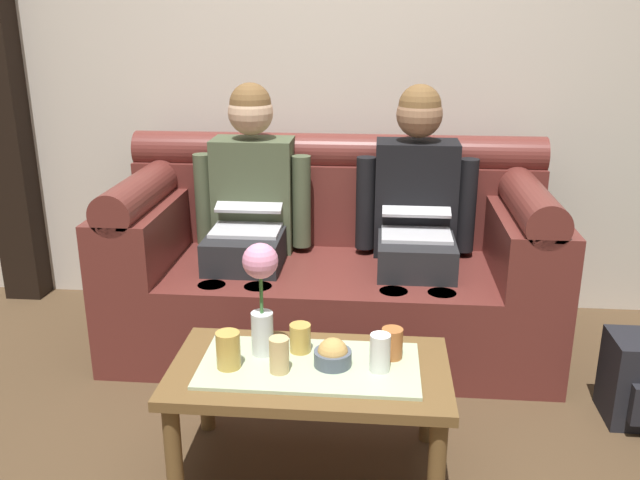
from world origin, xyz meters
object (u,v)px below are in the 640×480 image
(person_left, at_px, (250,207))
(flower_vase, at_px, (261,286))
(couch, at_px, (332,266))
(cup_far_right, at_px, (228,350))
(cup_far_center, at_px, (279,355))
(person_right, at_px, (416,211))
(snack_bowl, at_px, (333,355))
(cup_near_left, at_px, (300,338))
(cup_far_left, at_px, (380,353))
(coffee_table, at_px, (310,380))
(cup_near_right, at_px, (392,343))

(person_left, height_order, flower_vase, person_left)
(couch, xyz_separation_m, cup_far_right, (-0.26, -1.06, 0.10))
(couch, relative_size, cup_far_center, 16.80)
(couch, xyz_separation_m, person_right, (0.39, -0.00, 0.28))
(snack_bowl, bearing_deg, cup_near_left, 143.37)
(person_left, relative_size, cup_near_left, 12.29)
(flower_vase, height_order, snack_bowl, flower_vase)
(couch, height_order, cup_far_center, couch)
(cup_far_center, bearing_deg, couch, 85.12)
(flower_vase, distance_m, cup_far_center, 0.24)
(cup_far_center, height_order, cup_far_left, cup_far_left)
(coffee_table, distance_m, snack_bowl, 0.13)
(cup_far_left, height_order, cup_far_right, cup_far_left)
(flower_vase, distance_m, cup_near_left, 0.24)
(flower_vase, xyz_separation_m, cup_near_left, (0.13, 0.03, -0.20))
(cup_far_right, bearing_deg, snack_bowl, 7.46)
(couch, xyz_separation_m, cup_far_center, (-0.09, -1.08, 0.10))
(cup_near_left, height_order, cup_far_center, cup_far_center)
(cup_far_left, bearing_deg, flower_vase, 168.43)
(couch, bearing_deg, snack_bowl, -85.66)
(snack_bowl, bearing_deg, couch, 94.34)
(coffee_table, height_order, cup_far_right, cup_far_right)
(cup_near_left, relative_size, cup_far_left, 0.78)
(cup_near_left, bearing_deg, person_left, 110.40)
(person_right, bearing_deg, flower_vase, -120.06)
(coffee_table, height_order, cup_far_center, cup_far_center)
(person_left, height_order, person_right, same)
(cup_near_left, xyz_separation_m, cup_far_right, (-0.22, -0.13, 0.01))
(coffee_table, distance_m, cup_near_right, 0.30)
(snack_bowl, bearing_deg, person_right, 73.09)
(snack_bowl, height_order, cup_near_left, cup_near_left)
(flower_vase, distance_m, cup_far_right, 0.23)
(cup_far_center, relative_size, cup_far_right, 0.95)
(person_right, bearing_deg, cup_far_left, -98.42)
(couch, height_order, flower_vase, couch)
(cup_near_right, distance_m, cup_far_center, 0.39)
(cup_near_right, distance_m, cup_far_left, 0.10)
(cup_near_left, distance_m, cup_near_right, 0.31)
(cup_near_right, relative_size, cup_far_center, 0.88)
(snack_bowl, xyz_separation_m, cup_near_left, (-0.12, 0.09, 0.01))
(flower_vase, xyz_separation_m, cup_far_right, (-0.10, -0.11, -0.19))
(person_right, distance_m, cup_far_right, 1.26)
(couch, height_order, person_right, person_right)
(person_left, relative_size, coffee_table, 1.31)
(couch, bearing_deg, cup_far_center, -94.88)
(couch, distance_m, cup_far_left, 1.07)
(couch, relative_size, cup_near_right, 19.00)
(cup_near_left, height_order, cup_far_left, cup_far_left)
(cup_far_left, bearing_deg, person_right, 81.58)
(cup_far_center, xyz_separation_m, cup_far_right, (-0.17, 0.01, 0.00))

